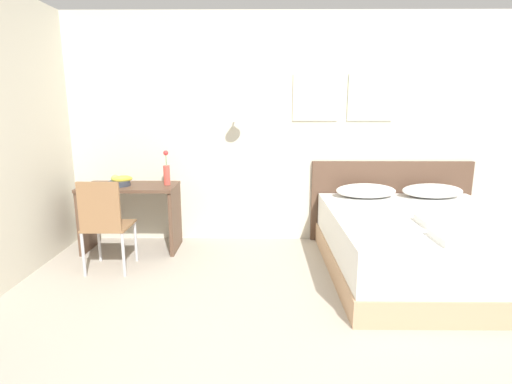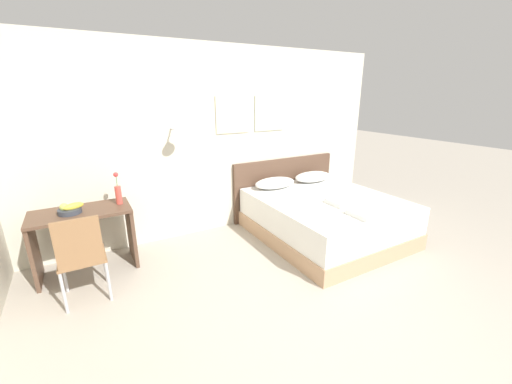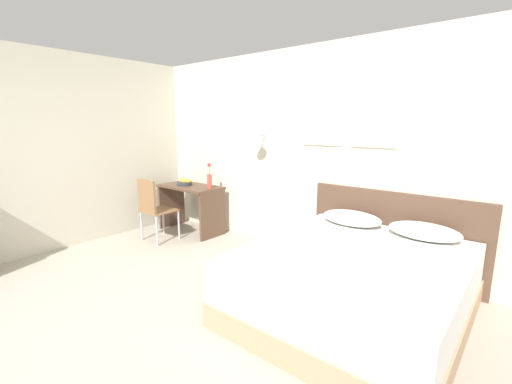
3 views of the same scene
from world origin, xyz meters
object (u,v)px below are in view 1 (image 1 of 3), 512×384
(folded_towel_near_foot, at_px, (436,221))
(desk_chair, at_px, (104,220))
(pillow_left, at_px, (366,191))
(fruit_bowl, at_px, (120,182))
(flower_vase, at_px, (167,172))
(bed, at_px, (423,246))
(pillow_right, at_px, (432,191))
(folded_towel_mid_bed, at_px, (455,238))
(desk, at_px, (131,206))
(headboard, at_px, (390,201))

(folded_towel_near_foot, height_order, desk_chair, desk_chair)
(pillow_left, height_order, fruit_bowl, fruit_bowl)
(flower_vase, bearing_deg, folded_towel_near_foot, -21.42)
(bed, height_order, pillow_right, pillow_right)
(pillow_left, relative_size, fruit_bowl, 2.45)
(folded_towel_mid_bed, relative_size, desk_chair, 0.36)
(desk, bearing_deg, headboard, 6.66)
(pillow_right, height_order, fruit_bowl, fruit_bowl)
(bed, height_order, flower_vase, flower_vase)
(pillow_right, bearing_deg, headboard, 143.94)
(folded_towel_near_foot, distance_m, flower_vase, 2.77)
(bed, bearing_deg, desk_chair, 179.66)
(pillow_left, relative_size, folded_towel_near_foot, 2.15)
(desk_chair, distance_m, flower_vase, 0.90)
(folded_towel_mid_bed, bearing_deg, folded_towel_near_foot, 83.83)
(desk_chair, bearing_deg, folded_towel_mid_bed, -14.46)
(bed, distance_m, pillow_right, 0.93)
(folded_towel_near_foot, height_order, fruit_bowl, fruit_bowl)
(desk_chair, bearing_deg, pillow_left, 15.39)
(pillow_left, bearing_deg, headboard, 36.06)
(bed, relative_size, pillow_right, 2.99)
(bed, distance_m, desk, 3.11)
(headboard, bearing_deg, folded_towel_near_foot, -91.70)
(fruit_bowl, bearing_deg, pillow_right, 1.96)
(flower_vase, bearing_deg, headboard, 7.11)
(headboard, relative_size, flower_vase, 4.93)
(pillow_right, bearing_deg, desk_chair, -167.85)
(fruit_bowl, relative_size, flower_vase, 0.71)
(pillow_left, bearing_deg, bed, -63.74)
(desk, bearing_deg, folded_towel_mid_bed, -25.96)
(folded_towel_near_foot, xyz_separation_m, flower_vase, (-2.57, 1.01, 0.27))
(desk, height_order, flower_vase, flower_vase)
(headboard, distance_m, desk, 3.05)
(folded_towel_near_foot, bearing_deg, fruit_bowl, 163.01)
(pillow_right, relative_size, desk, 0.65)
(pillow_left, bearing_deg, fruit_bowl, -177.50)
(folded_towel_mid_bed, distance_m, desk_chair, 3.08)
(bed, height_order, desk, desk)
(bed, bearing_deg, folded_towel_mid_bed, -96.70)
(headboard, relative_size, pillow_right, 2.84)
(fruit_bowl, bearing_deg, folded_towel_near_foot, -16.99)
(bed, distance_m, flower_vase, 2.77)
(pillow_right, xyz_separation_m, fruit_bowl, (-3.49, -0.12, 0.12))
(pillow_left, bearing_deg, pillow_right, 0.00)
(pillow_left, xyz_separation_m, fruit_bowl, (-2.74, -0.12, 0.12))
(bed, bearing_deg, desk, 167.35)
(desk_chair, bearing_deg, flower_vase, 56.24)
(desk, bearing_deg, folded_towel_near_foot, -18.17)
(desk_chair, bearing_deg, bed, -0.34)
(pillow_left, relative_size, desk_chair, 0.72)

